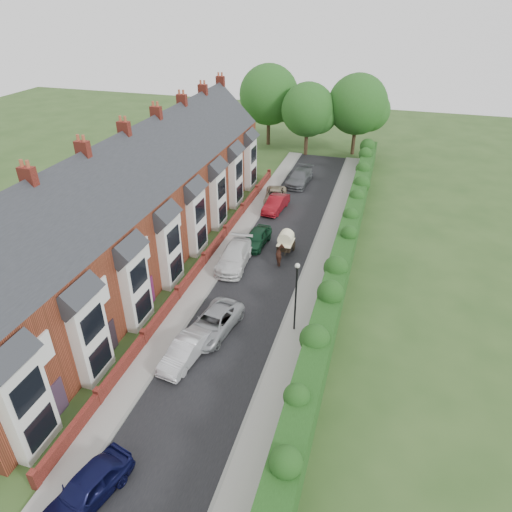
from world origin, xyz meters
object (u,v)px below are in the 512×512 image
(car_beige, at_px, (275,196))
(car_white, at_px, (234,257))
(car_navy, at_px, (87,489))
(horse, at_px, (280,256))
(car_green, at_px, (257,238))
(lamppost, at_px, (296,289))
(car_silver_b, at_px, (214,323))
(car_silver_a, at_px, (185,351))
(car_grey, at_px, (300,177))
(car_red, at_px, (276,204))
(horse_cart, at_px, (286,241))

(car_beige, bearing_deg, car_white, -99.71)
(car_navy, bearing_deg, horse, 96.37)
(car_navy, relative_size, car_green, 1.04)
(lamppost, xyz_separation_m, horse, (-2.90, 7.92, -2.59))
(car_silver_b, distance_m, car_beige, 21.43)
(car_navy, distance_m, car_silver_a, 9.21)
(car_silver_a, height_order, car_grey, car_grey)
(car_red, relative_size, car_beige, 0.95)
(car_green, height_order, horse, car_green)
(car_green, bearing_deg, car_white, -98.43)
(car_green, bearing_deg, car_beige, 98.47)
(car_silver_b, bearing_deg, car_red, 100.85)
(car_beige, height_order, horse, horse)
(car_silver_a, relative_size, car_silver_b, 0.83)
(car_silver_a, relative_size, car_green, 0.99)
(car_green, height_order, horse_cart, horse_cart)
(car_white, bearing_deg, car_green, 74.06)
(horse, bearing_deg, car_silver_b, 59.35)
(car_silver_b, xyz_separation_m, car_white, (-1.40, 8.19, 0.08))
(car_grey, bearing_deg, car_green, -88.67)
(car_navy, height_order, car_green, car_navy)
(lamppost, relative_size, car_green, 1.22)
(car_white, distance_m, horse_cart, 4.71)
(car_silver_b, height_order, horse_cart, horse_cart)
(car_grey, bearing_deg, car_red, -92.22)
(horse, xyz_separation_m, horse_cart, (-0.00, 1.80, 0.46))
(horse, bearing_deg, car_beige, -91.75)
(car_silver_a, distance_m, car_silver_b, 3.09)
(car_beige, distance_m, horse, 12.39)
(car_silver_b, distance_m, car_white, 8.31)
(lamppost, bearing_deg, horse, 110.09)
(car_beige, distance_m, horse_cart, 10.68)
(horse_cart, bearing_deg, car_green, 168.48)
(car_red, bearing_deg, car_white, -87.00)
(car_grey, height_order, horse, car_grey)
(lamppost, bearing_deg, car_silver_b, -162.39)
(car_silver_a, relative_size, horse, 2.51)
(car_green, height_order, car_beige, car_green)
(car_red, bearing_deg, car_grey, 90.29)
(car_silver_a, height_order, horse, horse)
(car_navy, distance_m, car_silver_b, 12.27)
(car_navy, relative_size, car_silver_a, 1.05)
(car_navy, xyz_separation_m, car_silver_a, (0.46, 9.20, -0.06))
(car_navy, relative_size, car_silver_b, 0.87)
(lamppost, xyz_separation_m, car_white, (-6.40, 6.60, -2.51))
(car_silver_b, xyz_separation_m, car_red, (-0.79, 19.25, 0.02))
(car_silver_a, bearing_deg, lamppost, 47.09)
(lamppost, relative_size, horse, 3.10)
(car_navy, height_order, car_grey, car_grey)
(car_red, relative_size, horse, 2.65)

